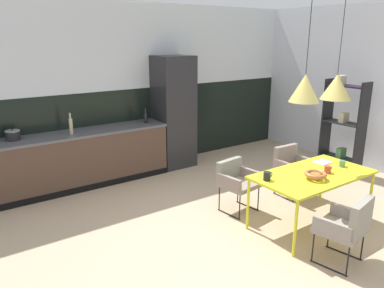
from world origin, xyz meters
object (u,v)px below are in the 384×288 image
(dining_table, at_px, (313,177))
(fruit_bowl, at_px, (316,175))
(open_shelf_unit, at_px, (343,124))
(bottle_oil_tall, at_px, (146,117))
(bottle_wine_green, at_px, (71,126))
(armchair_corner_seat, at_px, (291,164))
(pendant_lamp_over_table_far, at_px, (336,87))
(refrigerator_column, at_px, (174,112))
(open_book, at_px, (323,162))
(armchair_by_stool, at_px, (236,178))
(pendant_lamp_over_table_near, at_px, (305,88))
(armchair_near_window, at_px, (348,223))
(mug_short_terracotta, at_px, (328,169))
(mug_dark_espresso, at_px, (267,176))
(cooking_pot, at_px, (13,135))
(mug_tall_blue, at_px, (342,164))

(dining_table, bearing_deg, fruit_bowl, -135.86)
(open_shelf_unit, bearing_deg, bottle_oil_tall, -124.29)
(bottle_wine_green, distance_m, open_shelf_unit, 4.70)
(armchair_corner_seat, bearing_deg, pendant_lamp_over_table_far, 74.22)
(refrigerator_column, bearing_deg, open_book, -77.12)
(armchair_by_stool, bearing_deg, refrigerator_column, -105.85)
(bottle_wine_green, bearing_deg, pendant_lamp_over_table_near, -58.61)
(armchair_near_window, relative_size, bottle_wine_green, 2.31)
(armchair_by_stool, xyz_separation_m, mug_short_terracotta, (0.67, -0.99, 0.29))
(armchair_corner_seat, xyz_separation_m, bottle_wine_green, (-2.70, 2.15, 0.55))
(armchair_corner_seat, relative_size, open_book, 3.15)
(mug_dark_espresso, relative_size, open_shelf_unit, 0.08)
(bottle_wine_green, bearing_deg, open_shelf_unit, -24.50)
(armchair_corner_seat, distance_m, mug_short_terracotta, 1.04)
(bottle_oil_tall, relative_size, pendant_lamp_over_table_near, 0.21)
(dining_table, relative_size, cooking_pot, 7.41)
(armchair_corner_seat, bearing_deg, armchair_by_stool, -2.15)
(mug_tall_blue, distance_m, pendant_lamp_over_table_far, 1.05)
(refrigerator_column, relative_size, bottle_wine_green, 6.11)
(mug_short_terracotta, bearing_deg, armchair_near_window, -129.34)
(armchair_by_stool, bearing_deg, open_shelf_unit, 175.37)
(armchair_near_window, relative_size, open_book, 3.23)
(open_book, bearing_deg, fruit_bowl, -150.74)
(open_book, bearing_deg, open_shelf_unit, 26.29)
(armchair_near_window, height_order, pendant_lamp_over_table_near, pendant_lamp_over_table_near)
(dining_table, distance_m, bottle_wine_green, 3.68)
(open_shelf_unit, bearing_deg, pendant_lamp_over_table_far, -60.97)
(dining_table, xyz_separation_m, open_shelf_unit, (2.14, 1.03, 0.21))
(pendant_lamp_over_table_far, bearing_deg, pendant_lamp_over_table_near, -178.26)
(mug_short_terracotta, height_order, bottle_oil_tall, bottle_oil_tall)
(armchair_near_window, relative_size, pendant_lamp_over_table_near, 0.62)
(mug_dark_espresso, xyz_separation_m, pendant_lamp_over_table_far, (0.97, -0.15, 1.02))
(cooking_pot, distance_m, open_shelf_unit, 5.51)
(mug_short_terracotta, relative_size, mug_tall_blue, 1.10)
(armchair_near_window, distance_m, open_shelf_unit, 3.16)
(mug_tall_blue, relative_size, bottle_wine_green, 0.34)
(armchair_corner_seat, height_order, pendant_lamp_over_table_far, pendant_lamp_over_table_far)
(fruit_bowl, xyz_separation_m, pendant_lamp_over_table_far, (0.46, 0.15, 1.02))
(dining_table, bearing_deg, open_shelf_unit, 25.68)
(mug_dark_espresso, distance_m, bottle_wine_green, 3.19)
(mug_dark_espresso, xyz_separation_m, bottle_oil_tall, (-0.13, 2.86, 0.24))
(dining_table, height_order, pendant_lamp_over_table_near, pendant_lamp_over_table_near)
(armchair_corner_seat, height_order, mug_tall_blue, mug_tall_blue)
(mug_dark_espresso, xyz_separation_m, cooking_pot, (-2.30, 2.96, 0.21))
(armchair_corner_seat, distance_m, pendant_lamp_over_table_far, 1.55)
(dining_table, height_order, bottle_oil_tall, bottle_oil_tall)
(dining_table, height_order, armchair_corner_seat, armchair_corner_seat)
(bottle_oil_tall, distance_m, open_shelf_unit, 3.55)
(pendant_lamp_over_table_near, bearing_deg, mug_dark_espresso, 153.36)
(open_book, distance_m, pendant_lamp_over_table_far, 1.09)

